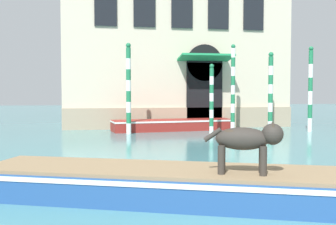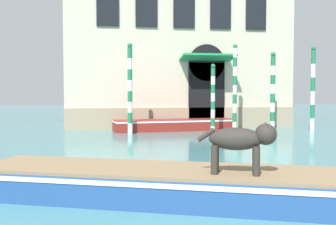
{
  "view_description": "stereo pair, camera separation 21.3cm",
  "coord_description": "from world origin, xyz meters",
  "px_view_note": "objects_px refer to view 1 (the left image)",
  "views": [
    {
      "loc": [
        -1.77,
        -2.2,
        1.9
      ],
      "look_at": [
        0.58,
        11.54,
        1.2
      ],
      "focal_mm": 42.0,
      "sensor_mm": 36.0,
      "label": 1
    },
    {
      "loc": [
        -1.56,
        -2.23,
        1.9
      ],
      "look_at": [
        0.58,
        11.54,
        1.2
      ],
      "focal_mm": 42.0,
      "sensor_mm": 36.0,
      "label": 2
    }
  ],
  "objects_px": {
    "boat_moored_near_palazzo": "(173,125)",
    "mooring_pole_1": "(233,87)",
    "mooring_pole_4": "(129,88)",
    "mooring_pole_2": "(212,99)",
    "mooring_pole_3": "(310,89)",
    "boat_foreground": "(162,182)",
    "dog_on_deck": "(248,140)",
    "mooring_pole_0": "(271,91)"
  },
  "relations": [
    {
      "from": "boat_moored_near_palazzo",
      "to": "mooring_pole_1",
      "type": "xyz_separation_m",
      "value": [
        2.86,
        -0.86,
        1.88
      ]
    },
    {
      "from": "mooring_pole_4",
      "to": "mooring_pole_2",
      "type": "bearing_deg",
      "value": -12.33
    },
    {
      "from": "mooring_pole_3",
      "to": "mooring_pole_1",
      "type": "bearing_deg",
      "value": 166.69
    },
    {
      "from": "mooring_pole_4",
      "to": "mooring_pole_1",
      "type": "bearing_deg",
      "value": 6.5
    },
    {
      "from": "mooring_pole_1",
      "to": "mooring_pole_4",
      "type": "height_order",
      "value": "mooring_pole_1"
    },
    {
      "from": "boat_foreground",
      "to": "mooring_pole_1",
      "type": "height_order",
      "value": "mooring_pole_1"
    },
    {
      "from": "mooring_pole_3",
      "to": "dog_on_deck",
      "type": "bearing_deg",
      "value": -123.54
    },
    {
      "from": "boat_foreground",
      "to": "mooring_pole_3",
      "type": "relative_size",
      "value": 1.66
    },
    {
      "from": "dog_on_deck",
      "to": "mooring_pole_4",
      "type": "height_order",
      "value": "mooring_pole_4"
    },
    {
      "from": "mooring_pole_1",
      "to": "mooring_pole_2",
      "type": "distance_m",
      "value": 2.12
    },
    {
      "from": "boat_moored_near_palazzo",
      "to": "mooring_pole_0",
      "type": "height_order",
      "value": "mooring_pole_0"
    },
    {
      "from": "mooring_pole_3",
      "to": "mooring_pole_4",
      "type": "distance_m",
      "value": 8.87
    },
    {
      "from": "dog_on_deck",
      "to": "mooring_pole_3",
      "type": "relative_size",
      "value": 0.3
    },
    {
      "from": "mooring_pole_1",
      "to": "mooring_pole_3",
      "type": "height_order",
      "value": "mooring_pole_1"
    },
    {
      "from": "mooring_pole_3",
      "to": "boat_foreground",
      "type": "bearing_deg",
      "value": -129.63
    },
    {
      "from": "dog_on_deck",
      "to": "mooring_pole_4",
      "type": "relative_size",
      "value": 0.3
    },
    {
      "from": "mooring_pole_0",
      "to": "mooring_pole_3",
      "type": "xyz_separation_m",
      "value": [
        1.64,
        -0.95,
        0.1
      ]
    },
    {
      "from": "boat_moored_near_palazzo",
      "to": "mooring_pole_2",
      "type": "height_order",
      "value": "mooring_pole_2"
    },
    {
      "from": "mooring_pole_4",
      "to": "boat_foreground",
      "type": "bearing_deg",
      "value": -90.9
    },
    {
      "from": "mooring_pole_2",
      "to": "mooring_pole_3",
      "type": "distance_m",
      "value": 5.21
    },
    {
      "from": "mooring_pole_0",
      "to": "mooring_pole_4",
      "type": "bearing_deg",
      "value": -174.63
    },
    {
      "from": "mooring_pole_1",
      "to": "dog_on_deck",
      "type": "bearing_deg",
      "value": -107.98
    },
    {
      "from": "mooring_pole_1",
      "to": "mooring_pole_3",
      "type": "xyz_separation_m",
      "value": [
        3.66,
        -0.87,
        -0.07
      ]
    },
    {
      "from": "mooring_pole_3",
      "to": "mooring_pole_4",
      "type": "xyz_separation_m",
      "value": [
        -8.86,
        0.27,
        0.01
      ]
    },
    {
      "from": "boat_foreground",
      "to": "mooring_pole_1",
      "type": "xyz_separation_m",
      "value": [
        5.38,
        11.78,
        1.87
      ]
    },
    {
      "from": "mooring_pole_3",
      "to": "mooring_pole_4",
      "type": "bearing_deg",
      "value": 178.23
    },
    {
      "from": "dog_on_deck",
      "to": "boat_moored_near_palazzo",
      "type": "distance_m",
      "value": 13.46
    },
    {
      "from": "boat_foreground",
      "to": "dog_on_deck",
      "type": "distance_m",
      "value": 1.72
    },
    {
      "from": "boat_moored_near_palazzo",
      "to": "mooring_pole_2",
      "type": "relative_size",
      "value": 1.97
    },
    {
      "from": "mooring_pole_1",
      "to": "mooring_pole_2",
      "type": "bearing_deg",
      "value": -136.86
    },
    {
      "from": "boat_foreground",
      "to": "mooring_pole_1",
      "type": "bearing_deg",
      "value": 85.96
    },
    {
      "from": "boat_foreground",
      "to": "mooring_pole_3",
      "type": "bearing_deg",
      "value": 70.87
    },
    {
      "from": "boat_foreground",
      "to": "mooring_pole_0",
      "type": "xyz_separation_m",
      "value": [
        7.4,
        11.87,
        1.7
      ]
    },
    {
      "from": "dog_on_deck",
      "to": "mooring_pole_2",
      "type": "bearing_deg",
      "value": 96.98
    },
    {
      "from": "boat_foreground",
      "to": "dog_on_deck",
      "type": "height_order",
      "value": "dog_on_deck"
    },
    {
      "from": "mooring_pole_3",
      "to": "mooring_pole_2",
      "type": "bearing_deg",
      "value": -174.06
    },
    {
      "from": "boat_foreground",
      "to": "mooring_pole_3",
      "type": "height_order",
      "value": "mooring_pole_3"
    },
    {
      "from": "boat_foreground",
      "to": "dog_on_deck",
      "type": "xyz_separation_m",
      "value": [
        1.32,
        -0.73,
        0.83
      ]
    },
    {
      "from": "boat_foreground",
      "to": "mooring_pole_2",
      "type": "relative_size",
      "value": 2.16
    },
    {
      "from": "dog_on_deck",
      "to": "mooring_pole_4",
      "type": "bearing_deg",
      "value": 115.45
    },
    {
      "from": "dog_on_deck",
      "to": "mooring_pole_0",
      "type": "xyz_separation_m",
      "value": [
        6.08,
        12.6,
        0.87
      ]
    },
    {
      "from": "mooring_pole_0",
      "to": "mooring_pole_3",
      "type": "relative_size",
      "value": 0.95
    }
  ]
}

